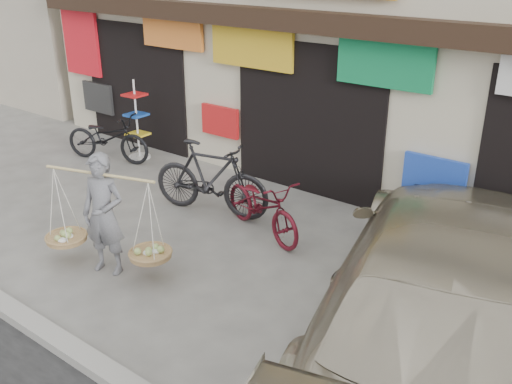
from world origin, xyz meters
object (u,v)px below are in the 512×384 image
Objects in this scene: bike_1 at (211,178)px; display_rack at (137,127)px; street_vendor at (104,219)px; bike_2 at (263,206)px; bike_0 at (107,138)px; suv at (455,285)px.

display_rack is (-3.08, 1.14, 0.05)m from bike_1.
street_vendor reaches higher than display_rack.
display_rack is at bearing 92.60° from bike_2.
bike_0 is 1.14× the size of display_rack.
suv reaches higher than display_rack.
bike_0 is at bearing 123.52° from street_vendor.
bike_1 is at bearing -20.28° from display_rack.
bike_0 is at bearing 99.91° from bike_2.
bike_0 is 4.65m from bike_2.
bike_1 reaches higher than bike_0.
suv reaches higher than bike_2.
bike_0 is 0.65m from display_rack.
display_rack is at bearing -53.56° from bike_0.
street_vendor is at bearing -146.61° from bike_0.
bike_1 is (-0.11, 2.27, -0.16)m from street_vendor.
suv is at bearing -118.11° from bike_1.
suv is at bearing -89.55° from bike_2.
street_vendor is 4.60m from bike_0.
bike_2 is at bearing 47.48° from street_vendor.
street_vendor is 0.88× the size of bike_1.
street_vendor is 4.52m from suv.
bike_2 is at bearing -116.23° from bike_0.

